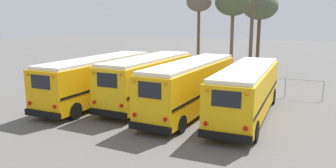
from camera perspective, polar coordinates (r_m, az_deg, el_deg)
name	(u,v)px	position (r m, az deg, el deg)	size (l,w,h in m)	color
ground_plane	(167,109)	(21.39, -0.25, -4.37)	(160.00, 160.00, 0.00)	#5B5956
school_bus_0	(99,78)	(23.31, -11.89, 1.00)	(2.85, 10.79, 3.14)	#E5A00C
school_bus_1	(149,79)	(22.29, -3.41, 0.92)	(2.63, 9.53, 3.25)	yellow
school_bus_2	(191,85)	(20.40, 4.08, -0.17)	(2.50, 10.52, 3.20)	#EAAA0F
school_bus_3	(247,90)	(19.81, 13.57, -0.99)	(3.03, 10.72, 3.04)	#EAAA0F
utility_pole	(251,38)	(31.21, 14.28, 7.78)	(1.80, 0.33, 7.91)	brown
bare_tree_0	(260,7)	(39.97, 15.73, 12.76)	(4.05, 4.05, 8.73)	brown
bare_tree_1	(199,4)	(33.72, 5.42, 13.72)	(2.53, 2.53, 8.40)	brown
bare_tree_2	(233,3)	(34.90, 11.29, 13.70)	(3.71, 3.71, 8.88)	brown
fence_line	(204,77)	(27.43, 6.31, 1.15)	(18.13, 0.06, 1.42)	#939399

